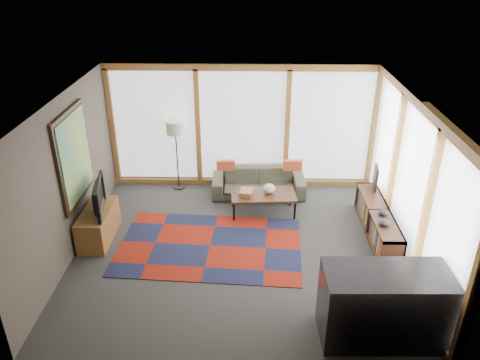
{
  "coord_description": "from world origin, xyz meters",
  "views": [
    {
      "loc": [
        0.17,
        -6.63,
        4.61
      ],
      "look_at": [
        0.0,
        0.4,
        1.1
      ],
      "focal_mm": 35.0,
      "sensor_mm": 36.0,
      "label": 1
    }
  ],
  "objects_px": {
    "floor_lamp": "(177,155)",
    "coffee_table": "(263,203)",
    "sofa": "(258,182)",
    "television": "(94,197)",
    "tv_console": "(98,224)",
    "bar_counter": "(384,306)",
    "bookshelf": "(377,222)"
  },
  "relations": [
    {
      "from": "sofa",
      "to": "bar_counter",
      "type": "height_order",
      "value": "bar_counter"
    },
    {
      "from": "floor_lamp",
      "to": "coffee_table",
      "type": "height_order",
      "value": "floor_lamp"
    },
    {
      "from": "coffee_table",
      "to": "tv_console",
      "type": "bearing_deg",
      "value": -161.79
    },
    {
      "from": "sofa",
      "to": "tv_console",
      "type": "distance_m",
      "value": 3.28
    },
    {
      "from": "floor_lamp",
      "to": "television",
      "type": "distance_m",
      "value": 2.27
    },
    {
      "from": "sofa",
      "to": "tv_console",
      "type": "bearing_deg",
      "value": -150.5
    },
    {
      "from": "television",
      "to": "bar_counter",
      "type": "bearing_deg",
      "value": -127.89
    },
    {
      "from": "floor_lamp",
      "to": "tv_console",
      "type": "bearing_deg",
      "value": -119.46
    },
    {
      "from": "sofa",
      "to": "floor_lamp",
      "type": "xyz_separation_m",
      "value": [
        -1.69,
        0.27,
        0.47
      ]
    },
    {
      "from": "sofa",
      "to": "television",
      "type": "distance_m",
      "value": 3.33
    },
    {
      "from": "bookshelf",
      "to": "bar_counter",
      "type": "relative_size",
      "value": 1.3
    },
    {
      "from": "floor_lamp",
      "to": "television",
      "type": "relative_size",
      "value": 1.58
    },
    {
      "from": "sofa",
      "to": "television",
      "type": "height_order",
      "value": "television"
    },
    {
      "from": "floor_lamp",
      "to": "bar_counter",
      "type": "height_order",
      "value": "floor_lamp"
    },
    {
      "from": "coffee_table",
      "to": "television",
      "type": "height_order",
      "value": "television"
    },
    {
      "from": "floor_lamp",
      "to": "bookshelf",
      "type": "height_order",
      "value": "floor_lamp"
    },
    {
      "from": "floor_lamp",
      "to": "bar_counter",
      "type": "bearing_deg",
      "value": -52.12
    },
    {
      "from": "tv_console",
      "to": "bar_counter",
      "type": "height_order",
      "value": "bar_counter"
    },
    {
      "from": "coffee_table",
      "to": "tv_console",
      "type": "xyz_separation_m",
      "value": [
        -2.89,
        -0.95,
        0.08
      ]
    },
    {
      "from": "sofa",
      "to": "bar_counter",
      "type": "distance_m",
      "value": 4.21
    },
    {
      "from": "bar_counter",
      "to": "tv_console",
      "type": "bearing_deg",
      "value": 151.86
    },
    {
      "from": "bookshelf",
      "to": "sofa",
      "type": "bearing_deg",
      "value": 144.9
    },
    {
      "from": "floor_lamp",
      "to": "coffee_table",
      "type": "distance_m",
      "value": 2.12
    },
    {
      "from": "sofa",
      "to": "floor_lamp",
      "type": "height_order",
      "value": "floor_lamp"
    },
    {
      "from": "tv_console",
      "to": "bar_counter",
      "type": "relative_size",
      "value": 0.71
    },
    {
      "from": "coffee_table",
      "to": "sofa",
      "type": "bearing_deg",
      "value": 96.33
    },
    {
      "from": "television",
      "to": "tv_console",
      "type": "bearing_deg",
      "value": 27.23
    },
    {
      "from": "floor_lamp",
      "to": "tv_console",
      "type": "distance_m",
      "value": 2.31
    },
    {
      "from": "bar_counter",
      "to": "television",
      "type": "bearing_deg",
      "value": 151.94
    },
    {
      "from": "floor_lamp",
      "to": "television",
      "type": "bearing_deg",
      "value": -119.08
    },
    {
      "from": "sofa",
      "to": "bookshelf",
      "type": "xyz_separation_m",
      "value": [
        2.09,
        -1.47,
        -0.02
      ]
    },
    {
      "from": "floor_lamp",
      "to": "television",
      "type": "height_order",
      "value": "floor_lamp"
    }
  ]
}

